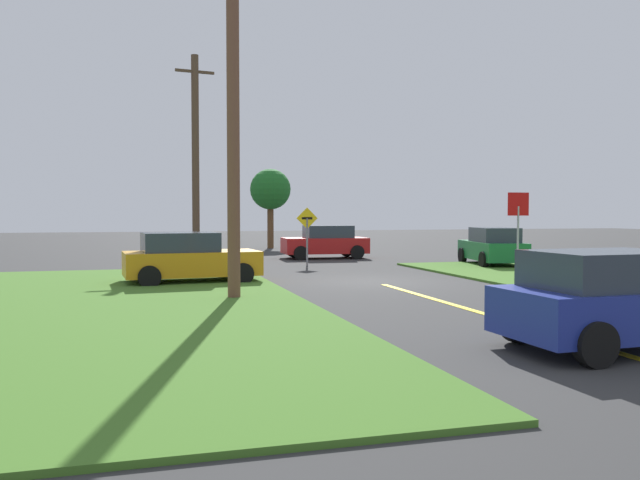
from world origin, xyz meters
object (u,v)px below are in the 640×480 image
car_behind_on_main_road (622,300)px  car_on_crossroad (492,247)px  parked_car_near_building (189,258)px  utility_pole_near (233,110)px  car_approaching_junction (325,242)px  oak_tree_left (270,190)px  stop_sign (518,219)px  utility_pole_mid (195,157)px  direction_sign (307,230)px

car_behind_on_main_road → car_on_crossroad: 17.02m
parked_car_near_building → utility_pole_near: (0.82, -4.30, 4.04)m
car_on_crossroad → car_approaching_junction: bearing=53.1°
oak_tree_left → utility_pole_near: bearing=-103.6°
stop_sign → oak_tree_left: oak_tree_left is taller
utility_pole_mid → oak_tree_left: (5.49, 9.90, -1.15)m
utility_pole_mid → direction_sign: bearing=-42.6°
car_approaching_junction → direction_sign: 4.71m
car_approaching_junction → utility_pole_near: utility_pole_near is taller
stop_sign → utility_pole_mid: bearing=-50.4°
parked_car_near_building → direction_sign: bearing=41.5°
car_behind_on_main_road → direction_sign: direction_sign is taller
direction_sign → utility_pole_mid: bearing=137.4°
stop_sign → oak_tree_left: size_ratio=0.58×
car_behind_on_main_road → oak_tree_left: 31.57m
utility_pole_near → oak_tree_left: bearing=76.4°
car_approaching_junction → utility_pole_near: (-6.54, -14.05, 4.04)m
car_behind_on_main_road → utility_pole_near: size_ratio=0.45×
car_behind_on_main_road → utility_pole_mid: 22.47m
car_approaching_junction → utility_pole_mid: 7.49m
utility_pole_near → car_on_crossroad: bearing=32.9°
utility_pole_near → car_approaching_junction: bearing=65.1°
utility_pole_mid → direction_sign: size_ratio=3.84×
direction_sign → car_approaching_junction: bearing=64.2°
car_behind_on_main_road → direction_sign: 17.62m
parked_car_near_building → car_approaching_junction: 12.22m
car_behind_on_main_road → utility_pole_mid: (-5.02, 21.53, 4.02)m
car_approaching_junction → oak_tree_left: (-0.82, 9.65, 2.88)m
utility_pole_near → oak_tree_left: utility_pole_near is taller
car_on_crossroad → direction_sign: size_ratio=1.81×
stop_sign → car_behind_on_main_road: (-4.33, -9.74, -1.24)m
utility_pole_near → direction_sign: (4.51, 9.87, -3.31)m
utility_pole_near → parked_car_near_building: bearing=100.8°
utility_pole_mid → oak_tree_left: utility_pole_mid is taller
stop_sign → car_approaching_junction: size_ratio=0.69×
car_on_crossroad → direction_sign: bearing=86.3°
stop_sign → direction_sign: 9.36m
direction_sign → oak_tree_left: (1.21, 13.84, 2.15)m
car_on_crossroad → oak_tree_left: 17.34m
stop_sign → direction_sign: (-5.07, 7.85, -0.51)m
utility_pole_mid → oak_tree_left: 11.38m
stop_sign → oak_tree_left: 22.09m
car_on_crossroad → utility_pole_near: size_ratio=0.47×
utility_pole_mid → oak_tree_left: size_ratio=1.88×
oak_tree_left → stop_sign: bearing=-79.9°
car_approaching_junction → utility_pole_near: bearing=68.1°
car_behind_on_main_road → car_on_crossroad: bearing=64.3°
stop_sign → parked_car_near_building: bearing=-11.2°
parked_car_near_building → utility_pole_mid: size_ratio=0.46×
oak_tree_left → parked_car_near_building: bearing=-108.6°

